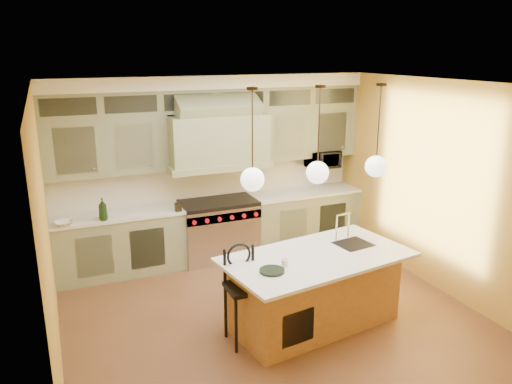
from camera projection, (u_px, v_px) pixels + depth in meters
name	position (u px, v px, depth m)	size (l,w,h in m)	color
floor	(275.00, 320.00, 6.26)	(5.00, 5.00, 0.00)	brown
ceiling	(277.00, 84.00, 5.46)	(5.00, 5.00, 0.00)	white
wall_back	(210.00, 166.00, 8.08)	(5.00, 5.00, 0.00)	#B88C32
wall_front	(421.00, 307.00, 3.65)	(5.00, 5.00, 0.00)	#B88C32
wall_left	(47.00, 240.00, 4.93)	(5.00, 5.00, 0.00)	#B88C32
wall_right	(442.00, 188.00, 6.80)	(5.00, 5.00, 0.00)	#B88C32
back_cabinetry	(216.00, 171.00, 7.84)	(5.00, 0.77, 2.90)	gray
range	(219.00, 229.00, 8.03)	(1.20, 0.74, 0.96)	silver
kitchen_island	(314.00, 288.00, 6.06)	(2.38, 1.51, 1.35)	#8D5E32
counter_stool	(244.00, 288.00, 5.65)	(0.40, 0.40, 1.16)	black
microwave	(323.00, 159.00, 8.58)	(0.54, 0.37, 0.30)	black
oil_bottle_a	(103.00, 209.00, 7.01)	(0.12, 0.13, 0.32)	black
oil_bottle_b	(178.00, 205.00, 7.42)	(0.09, 0.09, 0.19)	black
fruit_bowl	(64.00, 223.00, 6.84)	(0.25, 0.25, 0.06)	silver
cup	(285.00, 263.00, 5.59)	(0.09, 0.09, 0.08)	white
pendant_left	(252.00, 177.00, 5.35)	(0.26, 0.26, 1.11)	#2D2319
pendant_center	(318.00, 170.00, 5.65)	(0.26, 0.26, 1.11)	#2D2319
pendant_right	(376.00, 164.00, 5.95)	(0.26, 0.26, 1.11)	#2D2319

